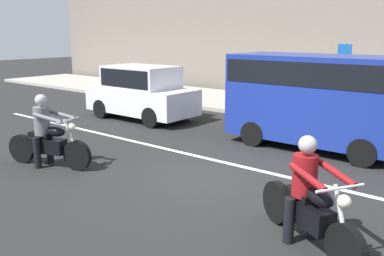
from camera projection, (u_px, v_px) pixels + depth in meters
name	position (u px, v px, depth m)	size (l,w,h in m)	color
ground_plane	(214.00, 176.00, 8.44)	(80.00, 80.00, 0.00)	black
sidewalk_slab	(348.00, 115.00, 14.49)	(40.00, 4.40, 0.14)	#A8A399
lane_marking_stripe	(214.00, 160.00, 9.53)	(18.00, 0.14, 0.01)	silver
motorcycle_with_rider_crimson	(308.00, 202.00, 5.59)	(1.94, 1.21, 1.54)	black
motorcycle_with_rider_gray	(47.00, 137.00, 8.97)	(2.08, 0.90, 1.59)	black
parked_hatchback_white	(141.00, 92.00, 13.93)	(3.86, 1.76, 1.80)	silver
parked_van_cobalt_blue	(321.00, 95.00, 10.28)	(4.45, 1.96, 2.34)	navy
street_sign_post	(343.00, 73.00, 13.35)	(0.44, 0.08, 2.41)	gray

